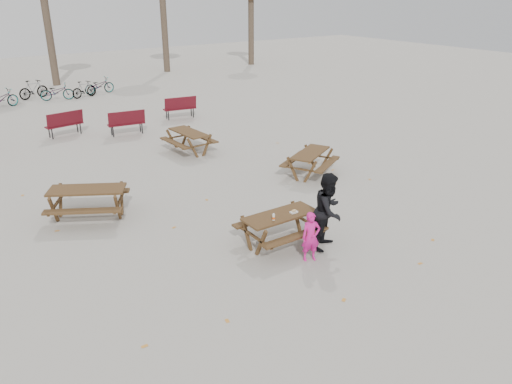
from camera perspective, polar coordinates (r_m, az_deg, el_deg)
ground at (r=12.05m, az=2.71°, el=-5.90°), size 80.00×80.00×0.00m
main_picnic_table at (r=11.78m, az=2.76°, el=-3.39°), size 1.80×1.45×0.78m
food_tray at (r=11.79m, az=4.34°, el=-2.31°), size 0.18×0.11×0.03m
bread_roll at (r=11.77m, az=4.35°, el=-2.12°), size 0.14×0.06×0.05m
soda_bottle at (r=11.38m, az=2.03°, el=-2.91°), size 0.07×0.07×0.17m
child at (r=11.16m, az=6.29°, el=-5.11°), size 0.49×0.41×1.15m
adult at (r=11.65m, az=8.31°, el=-2.13°), size 1.10×1.01×1.83m
picnic_table_east at (r=16.35m, az=6.20°, el=3.28°), size 2.24×2.10×0.76m
picnic_table_north at (r=13.88m, az=-18.59°, el=-1.23°), size 2.46×2.32×0.84m
picnic_table_far at (r=18.73m, az=-7.66°, el=5.73°), size 1.57×1.90×0.78m
park_bench_row at (r=21.96m, az=-18.59°, el=7.59°), size 10.65×1.96×1.03m
bicycle_row at (r=29.29m, az=-24.31°, el=10.19°), size 9.21×2.66×1.04m
fallen_leaves at (r=14.15m, az=-1.77°, el=-1.38°), size 11.00×11.00×0.01m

